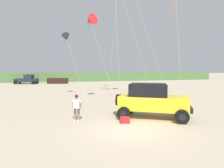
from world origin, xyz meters
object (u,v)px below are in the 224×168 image
(cooler_box, at_px, (125,120))
(kite_yellow_diamond, at_px, (66,37))
(jeep, at_px, (152,100))
(kite_red_delta, at_px, (90,21))
(distant_pickup, at_px, (27,79))
(person_watching, at_px, (77,106))
(distant_sedan, at_px, (58,81))

(cooler_box, bearing_deg, kite_yellow_diamond, 109.57)
(jeep, height_order, kite_red_delta, kite_red_delta)
(jeep, bearing_deg, distant_pickup, 109.59)
(jeep, xyz_separation_m, cooler_box, (-2.15, -0.76, -1.01))
(kite_yellow_diamond, bearing_deg, distant_pickup, 107.89)
(person_watching, xyz_separation_m, distant_pickup, (-7.20, 33.47, 0.00))
(cooler_box, relative_size, distant_sedan, 0.13)
(distant_pickup, xyz_separation_m, kite_yellow_diamond, (7.17, -22.22, 5.82))
(cooler_box, relative_size, distant_pickup, 0.11)
(cooler_box, bearing_deg, distant_pickup, 113.08)
(cooler_box, bearing_deg, kite_red_delta, 101.89)
(cooler_box, height_order, kite_yellow_diamond, kite_yellow_diamond)
(cooler_box, bearing_deg, jeep, 26.67)
(kite_yellow_diamond, bearing_deg, cooler_box, -77.54)
(jeep, bearing_deg, person_watching, 174.90)
(person_watching, distance_m, cooler_box, 3.06)
(jeep, distance_m, kite_red_delta, 10.33)
(kite_yellow_diamond, bearing_deg, jeep, -67.27)
(person_watching, xyz_separation_m, kite_yellow_diamond, (-0.03, 11.25, 5.82))
(jeep, distance_m, cooler_box, 2.49)
(kite_yellow_diamond, bearing_deg, person_watching, -89.84)
(person_watching, distance_m, kite_red_delta, 10.01)
(person_watching, bearing_deg, jeep, -5.10)
(jeep, height_order, distant_pickup, jeep)
(jeep, xyz_separation_m, distant_pickup, (-12.07, 33.91, -0.26))
(distant_sedan, relative_size, kite_red_delta, 0.50)
(cooler_box, height_order, distant_sedan, distant_sedan)
(distant_pickup, distance_m, kite_yellow_diamond, 24.07)
(distant_sedan, bearing_deg, kite_yellow_diamond, -72.66)
(cooler_box, xyz_separation_m, kite_yellow_diamond, (-2.75, 12.45, 6.57))
(person_watching, bearing_deg, kite_red_delta, 73.85)
(person_watching, bearing_deg, distant_sedan, 91.64)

